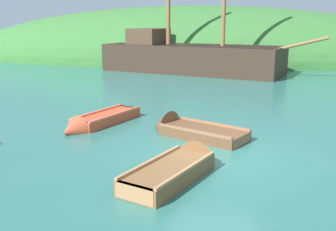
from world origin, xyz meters
TOP-DOWN VIEW (x-y plane):
  - ground_plane at (0.00, 0.00)m, footprint 120.00×120.00m
  - shore_hill at (-3.37, 28.16)m, footprint 46.46×18.64m
  - sailing_ship at (-2.64, 17.67)m, footprint 15.08×7.75m
  - rowboat_outer_right at (-0.99, 1.93)m, footprint 3.52×2.65m
  - rowboat_center at (-4.30, 2.55)m, footprint 2.20×3.67m
  - rowboat_near_dock at (-0.81, -1.51)m, footprint 2.24×3.49m

SIDE VIEW (x-z plane):
  - ground_plane at x=0.00m, z-range 0.00..0.00m
  - shore_hill at x=-3.37m, z-range -4.90..4.90m
  - rowboat_outer_right at x=-0.99m, z-range -0.47..0.68m
  - rowboat_center at x=-4.30m, z-range -0.34..0.55m
  - rowboat_near_dock at x=-0.81m, z-range -0.38..0.64m
  - sailing_ship at x=-2.64m, z-range -5.32..6.78m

